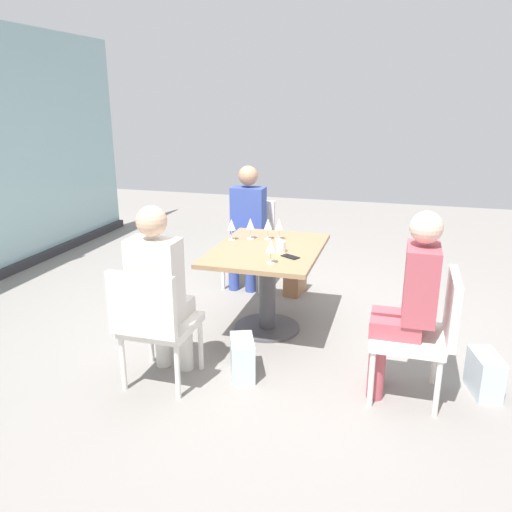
{
  "coord_description": "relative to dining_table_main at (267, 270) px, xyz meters",
  "views": [
    {
      "loc": [
        -3.89,
        -1.03,
        1.9
      ],
      "look_at": [
        0.0,
        0.1,
        0.65
      ],
      "focal_mm": 35.68,
      "sensor_mm": 36.0,
      "label": 1
    }
  ],
  "objects": [
    {
      "name": "chair_far_left",
      "position": [
        -1.1,
        0.49,
        -0.04
      ],
      "size": [
        0.5,
        0.46,
        0.87
      ],
      "color": "silver",
      "rests_on": "ground_plane"
    },
    {
      "name": "chair_front_left",
      "position": [
        -0.73,
        -1.24,
        -0.04
      ],
      "size": [
        0.46,
        0.5,
        0.87
      ],
      "color": "silver",
      "rests_on": "ground_plane"
    },
    {
      "name": "cell_phone_on_table",
      "position": [
        -0.2,
        -0.24,
        0.2
      ],
      "size": [
        0.13,
        0.16,
        0.01
      ],
      "primitive_type": "cube",
      "rotation": [
        0.0,
        0.0,
        -0.52
      ],
      "color": "black",
      "rests_on": "dining_table_main"
    },
    {
      "name": "dining_table_main",
      "position": [
        0.0,
        0.0,
        0.0
      ],
      "size": [
        1.18,
        0.86,
        0.73
      ],
      "color": "#997551",
      "rests_on": "ground_plane"
    },
    {
      "name": "coffee_cup",
      "position": [
        -0.09,
        -0.13,
        0.24
      ],
      "size": [
        0.08,
        0.08,
        0.09
      ],
      "primitive_type": "cylinder",
      "color": "white",
      "rests_on": "dining_table_main"
    },
    {
      "name": "wine_glass_3",
      "position": [
        0.26,
        0.07,
        0.33
      ],
      "size": [
        0.07,
        0.07,
        0.18
      ],
      "color": "silver",
      "rests_on": "dining_table_main"
    },
    {
      "name": "person_far_right",
      "position": [
        0.99,
        0.49,
        0.17
      ],
      "size": [
        0.39,
        0.34,
        1.26
      ],
      "color": "#384C9E",
      "rests_on": "ground_plane"
    },
    {
      "name": "chair_far_right",
      "position": [
        1.1,
        0.49,
        -0.04
      ],
      "size": [
        0.5,
        0.46,
        0.87
      ],
      "color": "silver",
      "rests_on": "ground_plane"
    },
    {
      "name": "wine_glass_1",
      "position": [
        0.23,
        0.22,
        0.33
      ],
      "size": [
        0.07,
        0.07,
        0.18
      ],
      "color": "silver",
      "rests_on": "dining_table_main"
    },
    {
      "name": "wine_glass_0",
      "position": [
        0.28,
        -0.03,
        0.33
      ],
      "size": [
        0.07,
        0.07,
        0.18
      ],
      "color": "silver",
      "rests_on": "dining_table_main"
    },
    {
      "name": "person_front_left",
      "position": [
        -0.73,
        -1.13,
        0.17
      ],
      "size": [
        0.34,
        0.39,
        1.26
      ],
      "color": "#B24C56",
      "rests_on": "ground_plane"
    },
    {
      "name": "wine_glass_2",
      "position": [
        -0.39,
        -0.13,
        0.33
      ],
      "size": [
        0.07,
        0.07,
        0.18
      ],
      "color": "silver",
      "rests_on": "dining_table_main"
    },
    {
      "name": "handbag_1",
      "position": [
        -0.8,
        -0.03,
        -0.39
      ],
      "size": [
        0.34,
        0.26,
        0.28
      ],
      "primitive_type": "cube",
      "rotation": [
        0.0,
        0.0,
        0.38
      ],
      "color": "silver",
      "rests_on": "ground_plane"
    },
    {
      "name": "wine_glass_4",
      "position": [
        0.15,
        0.36,
        0.33
      ],
      "size": [
        0.07,
        0.07,
        0.18
      ],
      "color": "silver",
      "rests_on": "dining_table_main"
    },
    {
      "name": "ground_plane",
      "position": [
        0.0,
        0.0,
        -0.53
      ],
      "size": [
        12.0,
        12.0,
        0.0
      ],
      "primitive_type": "plane",
      "color": "gray"
    },
    {
      "name": "handbag_0",
      "position": [
        0.9,
        -0.05,
        -0.39
      ],
      "size": [
        0.31,
        0.19,
        0.28
      ],
      "primitive_type": "cube",
      "rotation": [
        0.0,
        0.0,
        -0.1
      ],
      "color": "#A3704C",
      "rests_on": "ground_plane"
    },
    {
      "name": "handbag_2",
      "position": [
        -0.56,
        -1.66,
        -0.39
      ],
      "size": [
        0.33,
        0.23,
        0.28
      ],
      "primitive_type": "cube",
      "rotation": [
        0.0,
        0.0,
        0.24
      ],
      "color": "silver",
      "rests_on": "ground_plane"
    },
    {
      "name": "person_far_left",
      "position": [
        -0.99,
        0.49,
        0.17
      ],
      "size": [
        0.39,
        0.34,
        1.26
      ],
      "color": "silver",
      "rests_on": "ground_plane"
    }
  ]
}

